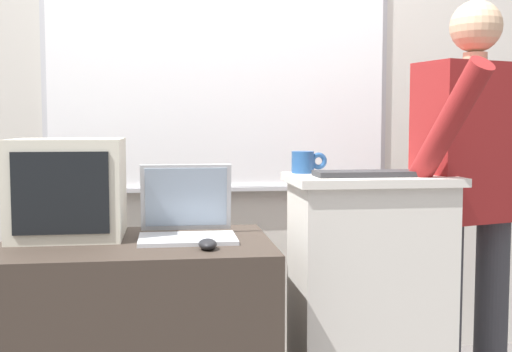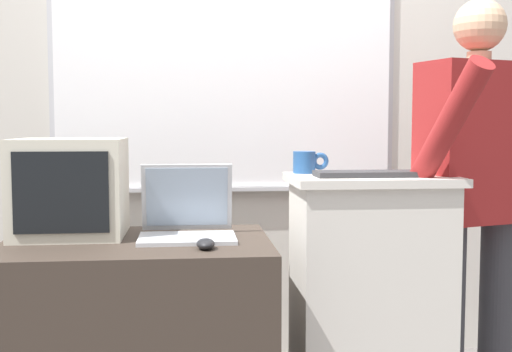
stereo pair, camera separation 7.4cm
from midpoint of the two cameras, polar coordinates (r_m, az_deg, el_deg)
The scene contains 9 objects.
back_wall at distance 3.22m, azimuth -0.15°, elevation 7.99°, with size 6.40×0.17×2.73m.
lectern_podium at distance 2.47m, azimuth 10.88°, elevation -11.36°, with size 0.59×0.41×0.99m.
side_desk at distance 2.38m, azimuth -9.53°, elevation -14.80°, with size 0.93×0.65×0.77m.
person_presenter at distance 2.59m, azimuth 19.77°, elevation -0.62°, with size 0.61×0.63×1.64m.
laptop at distance 2.33m, azimuth -5.24°, elevation -3.60°, with size 0.34×0.28×0.26m.
wireless_keyboard at distance 2.33m, azimuth 10.93°, elevation 0.19°, with size 0.39×0.14×0.02m.
computer_mouse_by_laptop at distance 2.10m, azimuth -3.50°, elevation -6.04°, with size 0.06×0.10×0.03m.
crt_monitor at distance 2.41m, azimuth -15.32°, elevation -0.99°, with size 0.39×0.36×0.35m.
coffee_mug at distance 2.46m, azimuth 5.33°, elevation 1.23°, with size 0.14×0.09×0.08m.
Camera 2 is at (-0.29, -1.89, 1.17)m, focal length 45.00 mm.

